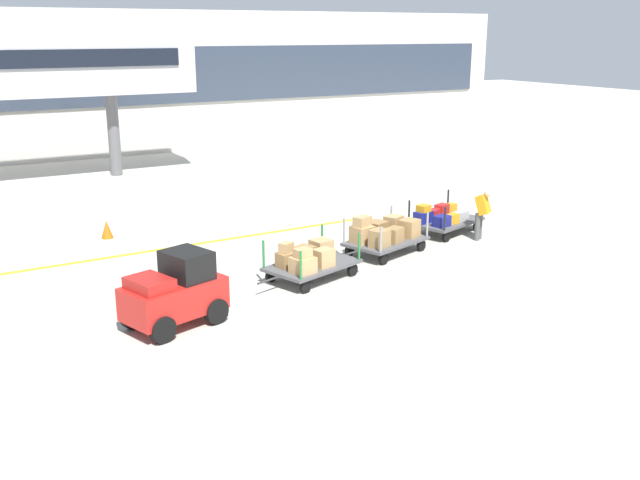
{
  "coord_description": "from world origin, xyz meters",
  "views": [
    {
      "loc": [
        -8.08,
        -11.46,
        6.02
      ],
      "look_at": [
        0.61,
        3.69,
        1.0
      ],
      "focal_mm": 40.86,
      "sensor_mm": 36.0,
      "label": 1
    }
  ],
  "objects": [
    {
      "name": "ground_plane",
      "position": [
        0.0,
        0.0,
        0.0
      ],
      "size": [
        120.0,
        120.0,
        0.0
      ],
      "primitive_type": "plane",
      "color": "#B2ADA0"
    },
    {
      "name": "apron_lead_line",
      "position": [
        -2.41,
        8.11,
        0.0
      ],
      "size": [
        14.35,
        0.54,
        0.01
      ],
      "primitive_type": "cube",
      "rotation": [
        0.0,
        0.0,
        0.02
      ],
      "color": "yellow",
      "rests_on": "ground_plane"
    },
    {
      "name": "terminal_building",
      "position": [
        0.0,
        25.98,
        3.54
      ],
      "size": [
        49.79,
        2.51,
        7.06
      ],
      "color": "beige",
      "rests_on": "ground_plane"
    },
    {
      "name": "baggage_tug",
      "position": [
        -3.57,
        2.51,
        0.75
      ],
      "size": [
        2.33,
        1.74,
        1.58
      ],
      "color": "red",
      "rests_on": "ground_plane"
    },
    {
      "name": "baggage_cart_lead",
      "position": [
        0.32,
        3.72,
        0.52
      ],
      "size": [
        3.08,
        2.01,
        1.1
      ],
      "color": "#4C4C4F",
      "rests_on": "ground_plane"
    },
    {
      "name": "baggage_cart_middle",
      "position": [
        3.23,
        4.64,
        0.56
      ],
      "size": [
        3.08,
        2.01,
        1.14
      ],
      "color": "#4C4C4F",
      "rests_on": "ground_plane"
    },
    {
      "name": "baggage_cart_tail",
      "position": [
        6.02,
        5.51,
        0.48
      ],
      "size": [
        3.08,
        2.01,
        1.1
      ],
      "color": "#4C4C4F",
      "rests_on": "ground_plane"
    },
    {
      "name": "baggage_handler",
      "position": [
        6.52,
        4.34,
        0.87
      ],
      "size": [
        0.55,
        0.56,
        1.56
      ],
      "color": "#4C4C4C",
      "rests_on": "ground_plane"
    },
    {
      "name": "safety_cone_near",
      "position": [
        -3.13,
        10.1,
        0.28
      ],
      "size": [
        0.36,
        0.36,
        0.55
      ],
      "primitive_type": "cone",
      "color": "#EA590F",
      "rests_on": "ground_plane"
    }
  ]
}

